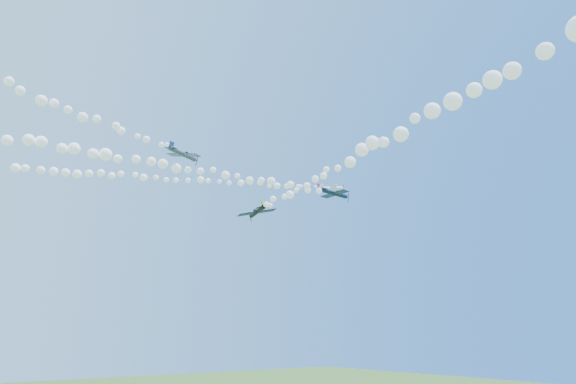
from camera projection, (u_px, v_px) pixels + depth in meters
plane_white at (331, 188)px, 124.72m from camera, size 7.23×7.67×1.98m
smoke_trail_white at (177, 179)px, 116.13m from camera, size 67.58×31.83×3.10m
plane_navy at (334, 193)px, 104.77m from camera, size 8.02×8.49×3.13m
smoke_trail_navy at (156, 163)px, 85.63m from camera, size 73.02×11.19×3.11m
plane_grey at (183, 154)px, 86.14m from camera, size 7.19×7.55×2.47m
plane_black at (257, 212)px, 82.42m from camera, size 6.85×6.56×2.36m
smoke_trail_black at (424, 118)px, 46.24m from camera, size 17.45×78.49×2.73m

